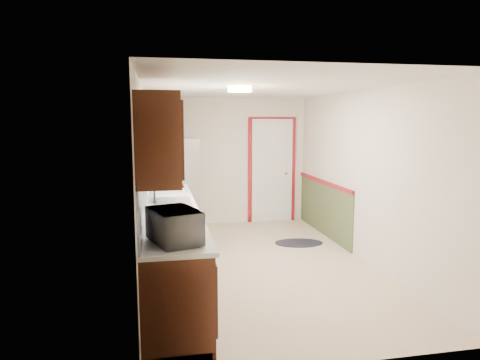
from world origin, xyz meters
name	(u,v)px	position (x,y,z in m)	size (l,w,h in m)	color
room_shell	(259,179)	(0.00, 0.00, 1.20)	(3.20, 5.20, 2.52)	#CFB292
kitchen_run	(167,216)	(-1.24, -0.29, 0.81)	(0.63, 4.00, 2.20)	#33160B
back_wall_trim	(282,178)	(0.99, 2.21, 0.89)	(1.12, 2.30, 2.08)	maroon
ceiling_fixture	(240,89)	(-0.30, -0.20, 2.36)	(0.30, 0.30, 0.06)	#FFD88C
microwave	(175,222)	(-1.20, -1.94, 1.12)	(0.52, 0.29, 0.35)	white
refrigerator	(177,187)	(-1.02, 1.77, 0.84)	(0.77, 0.74, 1.68)	#B7B7BC
rug	(299,243)	(0.89, 0.88, 0.01)	(0.78, 0.50, 0.01)	black
cooktop	(167,185)	(-1.19, 1.37, 0.95)	(0.51, 0.61, 0.02)	black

